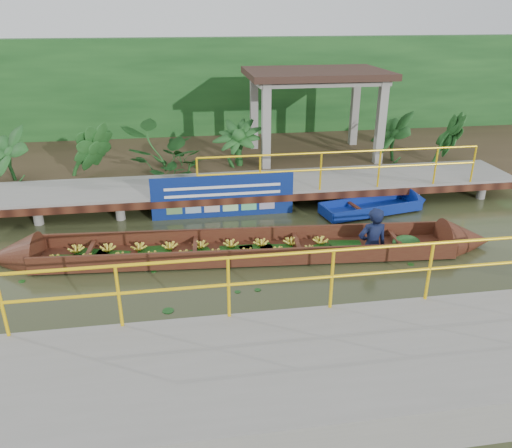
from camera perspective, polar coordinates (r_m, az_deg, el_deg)
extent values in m
plane|color=#2F341A|center=(10.81, -0.49, -4.02)|extent=(80.00, 80.00, 0.00)
cube|color=#312618|center=(17.70, -4.10, 7.80)|extent=(30.00, 8.00, 0.45)
cube|color=gray|center=(13.82, -2.64, 4.48)|extent=(16.00, 2.00, 0.15)
cube|color=black|center=(12.91, -2.13, 2.72)|extent=(16.00, 0.12, 0.18)
cylinder|color=yellow|center=(13.18, 9.84, 8.11)|extent=(7.50, 0.05, 0.05)
cylinder|color=yellow|center=(13.31, 9.70, 6.25)|extent=(7.50, 0.05, 0.05)
cylinder|color=yellow|center=(13.32, 9.69, 6.04)|extent=(0.05, 0.05, 1.00)
cylinder|color=gray|center=(15.30, -25.94, 2.87)|extent=(0.24, 0.24, 0.55)
cylinder|color=gray|center=(13.35, -19.53, 1.12)|extent=(0.24, 0.24, 0.55)
cylinder|color=gray|center=(14.82, -18.56, 3.44)|extent=(0.24, 0.24, 0.55)
cylinder|color=gray|center=(13.10, -10.94, 1.68)|extent=(0.24, 0.24, 0.55)
cylinder|color=gray|center=(14.60, -10.82, 3.98)|extent=(0.24, 0.24, 0.55)
cylinder|color=gray|center=(13.16, -2.22, 2.21)|extent=(0.24, 0.24, 0.55)
cylinder|color=gray|center=(14.66, -2.97, 4.45)|extent=(0.24, 0.24, 0.55)
cylinder|color=gray|center=(13.52, 6.23, 2.67)|extent=(0.24, 0.24, 0.55)
cylinder|color=gray|center=(14.98, 4.68, 4.83)|extent=(0.24, 0.24, 0.55)
cylinder|color=gray|center=(14.16, 14.09, 3.05)|extent=(0.24, 0.24, 0.55)
cylinder|color=gray|center=(15.56, 11.89, 5.10)|extent=(0.24, 0.24, 0.55)
cylinder|color=gray|center=(15.03, 21.16, 3.35)|extent=(0.24, 0.24, 0.55)
cylinder|color=gray|center=(16.36, 18.50, 5.29)|extent=(0.24, 0.24, 0.55)
cylinder|color=gray|center=(13.16, -2.22, 2.21)|extent=(0.24, 0.24, 0.55)
cube|color=gray|center=(7.47, 12.45, -16.13)|extent=(18.00, 2.40, 0.70)
cylinder|color=yellow|center=(7.64, 10.33, -2.88)|extent=(10.00, 0.05, 0.05)
cylinder|color=yellow|center=(7.85, 10.09, -5.82)|extent=(10.00, 0.05, 0.05)
cylinder|color=yellow|center=(7.87, 10.06, -6.14)|extent=(0.05, 0.05, 1.00)
cube|color=gray|center=(15.20, 1.16, 10.58)|extent=(0.25, 0.25, 2.80)
cube|color=gray|center=(16.21, 14.03, 10.72)|extent=(0.25, 0.25, 2.80)
cube|color=gray|center=(17.52, -0.23, 12.32)|extent=(0.25, 0.25, 2.80)
cube|color=gray|center=(18.40, 11.20, 12.43)|extent=(0.25, 0.25, 2.80)
cube|color=gray|center=(16.52, 6.86, 16.05)|extent=(4.00, 2.60, 0.12)
cube|color=#321F19|center=(16.50, 6.89, 16.74)|extent=(4.40, 3.00, 0.20)
cube|color=#133C16|center=(19.77, -4.92, 14.69)|extent=(30.00, 0.80, 4.00)
cube|color=#3D1610|center=(10.94, -1.07, -3.29)|extent=(9.01, 1.78, 0.07)
cube|color=#3D1610|center=(11.37, -1.25, -1.32)|extent=(8.93, 0.73, 0.38)
cube|color=#3D1610|center=(10.37, -0.87, -3.90)|extent=(8.93, 0.73, 0.38)
cone|color=#3D1610|center=(11.73, -26.17, -3.46)|extent=(1.19, 1.15, 1.07)
cone|color=#3D1610|center=(12.22, 22.92, -1.80)|extent=(1.19, 1.15, 1.07)
ellipsoid|color=#133C16|center=(11.64, 16.80, -2.01)|extent=(0.66, 0.54, 0.29)
imported|color=#0D1533|center=(11.06, 13.52, 1.78)|extent=(0.69, 0.47, 1.85)
cube|color=navy|center=(13.52, 12.94, 1.58)|extent=(2.76, 1.31, 0.09)
cube|color=navy|center=(13.79, 12.09, 2.58)|extent=(2.61, 0.59, 0.27)
cube|color=navy|center=(13.17, 13.91, 1.40)|extent=(2.61, 0.59, 0.27)
cube|color=navy|center=(12.83, 7.99, 1.28)|extent=(0.21, 0.79, 0.27)
cone|color=navy|center=(14.35, 18.02, 2.53)|extent=(0.67, 0.83, 0.74)
cube|color=black|center=(13.24, 11.38, 1.91)|extent=(0.25, 0.80, 0.04)
cube|color=navy|center=(12.81, -3.78, 3.13)|extent=(3.65, 0.03, 1.14)
cube|color=white|center=(12.70, -3.80, 4.25)|extent=(2.97, 0.01, 0.07)
cube|color=white|center=(12.77, -3.78, 3.40)|extent=(2.97, 0.01, 0.07)
imported|color=#133C16|center=(16.01, -26.07, 7.04)|extent=(1.05, 1.05, 1.31)
imported|color=#133C16|center=(15.54, -18.98, 7.71)|extent=(1.05, 1.05, 1.31)
imported|color=#133C16|center=(15.29, -9.66, 8.42)|extent=(1.05, 1.05, 1.31)
imported|color=#133C16|center=(15.39, -2.12, 8.83)|extent=(1.05, 1.05, 1.31)
imported|color=#133C16|center=(16.71, 15.38, 9.20)|extent=(1.05, 1.05, 1.31)
imported|color=#133C16|center=(17.37, 19.97, 9.15)|extent=(1.05, 1.05, 1.31)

